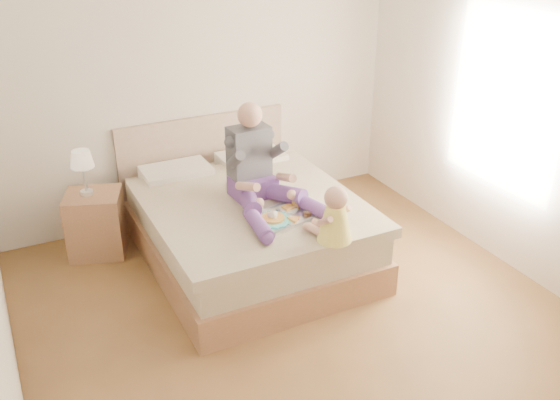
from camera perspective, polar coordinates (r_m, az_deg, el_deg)
name	(u,v)px	position (r m, az deg, el deg)	size (l,w,h in m)	color
room	(316,131)	(4.16, 3.28, 6.31)	(4.02, 4.22, 2.71)	brown
bed	(244,223)	(5.49, -3.30, -2.11)	(1.70, 2.18, 1.00)	brown
nightstand	(96,224)	(5.77, -16.48, -2.08)	(0.59, 0.55, 0.58)	brown
lamp	(82,162)	(5.53, -17.66, 3.37)	(0.20, 0.20, 0.41)	silver
adult	(260,174)	(5.12, -1.89, 2.40)	(0.71, 1.02, 0.84)	#583380
tray	(282,215)	(4.92, 0.20, -1.38)	(0.55, 0.47, 0.13)	silver
baby	(334,218)	(4.58, 4.95, -1.68)	(0.32, 0.39, 0.43)	#E8D949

